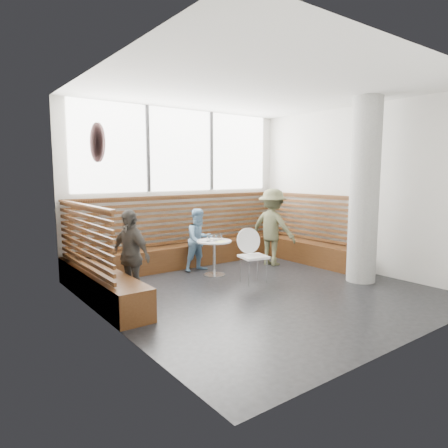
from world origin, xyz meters
TOP-DOWN VIEW (x-y plane):
  - room at (0.00, 0.00)m, footprint 5.00×5.00m
  - booth at (0.00, 1.77)m, footprint 5.00×2.50m
  - concrete_column at (1.85, -0.60)m, footprint 0.50×0.50m
  - wall_art at (-2.46, 0.40)m, footprint 0.03×0.50m
  - cafe_table at (-0.03, 1.27)m, footprint 0.64×0.64m
  - cafe_chair at (0.23, 0.52)m, footprint 0.45×0.44m
  - adult_man at (1.46, 1.27)m, footprint 0.84×1.15m
  - child_back at (-0.05, 1.74)m, footprint 0.61×0.48m
  - child_left at (-1.89, 0.80)m, footprint 0.54×0.87m
  - plate_near at (-0.19, 1.37)m, footprint 0.22×0.22m
  - plate_far at (0.05, 1.42)m, footprint 0.21×0.21m
  - glass_left at (-0.16, 1.25)m, footprint 0.07×0.07m
  - glass_mid at (-0.02, 1.24)m, footprint 0.07×0.07m
  - glass_right at (0.13, 1.30)m, footprint 0.08×0.08m
  - menu_card at (0.00, 1.09)m, footprint 0.26×0.22m

SIDE VIEW (x-z plane):
  - booth at x=0.00m, z-range -0.31..1.13m
  - cafe_table at x=-0.03m, z-range 0.14..0.81m
  - cafe_chair at x=0.23m, z-range 0.08..1.03m
  - child_back at x=-0.05m, z-range 0.00..1.23m
  - menu_card at x=0.00m, z-range 0.66..0.67m
  - plate_far at x=0.05m, z-range 0.66..0.68m
  - plate_near at x=-0.19m, z-range 0.66..0.68m
  - child_left at x=-1.89m, z-range 0.00..1.38m
  - glass_left at x=-0.16m, z-range 0.66..0.77m
  - glass_mid at x=-0.02m, z-range 0.66..0.78m
  - glass_right at x=0.13m, z-range 0.66..0.78m
  - adult_man at x=1.46m, z-range 0.00..1.59m
  - concrete_column at x=1.85m, z-range 0.00..3.20m
  - room at x=0.00m, z-range 0.00..3.20m
  - wall_art at x=-2.46m, z-range 2.05..2.55m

